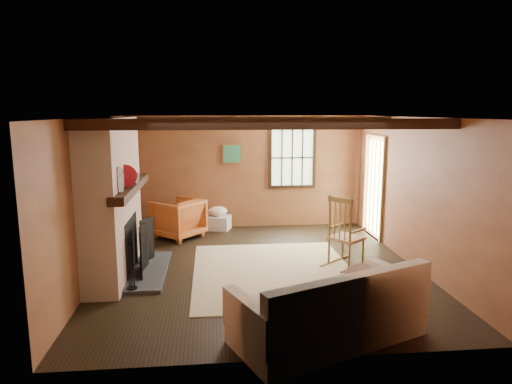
{
  "coord_description": "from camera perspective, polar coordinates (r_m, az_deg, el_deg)",
  "views": [
    {
      "loc": [
        -0.75,
        -6.97,
        2.49
      ],
      "look_at": [
        -0.02,
        0.4,
        1.18
      ],
      "focal_mm": 32.0,
      "sensor_mm": 36.0,
      "label": 1
    }
  ],
  "objects": [
    {
      "name": "sofa",
      "position": [
        5.22,
        9.47,
        -14.81
      ],
      "size": [
        2.32,
        1.69,
        0.86
      ],
      "rotation": [
        0.0,
        0.0,
        0.4
      ],
      "color": "white",
      "rests_on": "ground"
    },
    {
      "name": "rocking_chair",
      "position": [
        7.59,
        11.06,
        -5.42
      ],
      "size": [
        0.93,
        0.87,
        1.16
      ],
      "rotation": [
        0.0,
        0.0,
        2.25
      ],
      "color": "tan",
      "rests_on": "ground"
    },
    {
      "name": "rug",
      "position": [
        7.27,
        2.22,
        -9.95
      ],
      "size": [
        2.5,
        3.0,
        0.01
      ],
      "primitive_type": "cube",
      "color": "#D2BB8C",
      "rests_on": "ground"
    },
    {
      "name": "laundry_basket",
      "position": [
        9.78,
        -4.78,
        -3.83
      ],
      "size": [
        0.59,
        0.52,
        0.3
      ],
      "primitive_type": "cube",
      "rotation": [
        0.0,
        0.0,
        -0.31
      ],
      "color": "white",
      "rests_on": "ground"
    },
    {
      "name": "room_envelope",
      "position": [
        7.34,
        1.98,
        3.35
      ],
      "size": [
        5.02,
        5.52,
        2.44
      ],
      "color": "brown",
      "rests_on": "ground"
    },
    {
      "name": "ground",
      "position": [
        7.44,
        0.46,
        -9.51
      ],
      "size": [
        5.5,
        5.5,
        0.0
      ],
      "primitive_type": "plane",
      "color": "black",
      "rests_on": "ground"
    },
    {
      "name": "firewood_pile",
      "position": [
        9.74,
        -12.91,
        -4.25
      ],
      "size": [
        0.7,
        0.13,
        0.25
      ],
      "color": "#553424",
      "rests_on": "ground"
    },
    {
      "name": "armchair",
      "position": [
        9.22,
        -9.75,
        -3.26
      ],
      "size": [
        1.2,
        1.19,
        0.78
      ],
      "primitive_type": "imported",
      "rotation": [
        0.0,
        0.0,
        -2.28
      ],
      "color": "#BF6026",
      "rests_on": "ground"
    },
    {
      "name": "fireplace",
      "position": [
        7.25,
        -17.3,
        -1.43
      ],
      "size": [
        1.02,
        2.3,
        2.4
      ],
      "color": "#A24B3E",
      "rests_on": "ground"
    },
    {
      "name": "basket_pillow",
      "position": [
        9.72,
        -4.8,
        -2.4
      ],
      "size": [
        0.44,
        0.37,
        0.2
      ],
      "primitive_type": "ellipsoid",
      "rotation": [
        0.0,
        0.0,
        -0.12
      ],
      "color": "white",
      "rests_on": "laundry_basket"
    }
  ]
}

